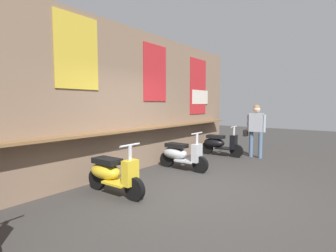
% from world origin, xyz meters
% --- Properties ---
extents(ground_plane, '(28.62, 28.62, 0.00)m').
position_xyz_m(ground_plane, '(0.00, 0.00, 0.00)').
color(ground_plane, '#383533').
extents(market_stall_facade, '(10.22, 0.61, 3.47)m').
position_xyz_m(market_stall_facade, '(-0.00, 2.02, 1.74)').
color(market_stall_facade, '#7F6651').
rests_on(market_stall_facade, ground_plane).
extents(scooter_yellow, '(0.46, 1.40, 0.97)m').
position_xyz_m(scooter_yellow, '(-1.07, 1.08, 0.39)').
color(scooter_yellow, gold).
rests_on(scooter_yellow, ground_plane).
extents(scooter_silver, '(0.46, 1.40, 0.97)m').
position_xyz_m(scooter_silver, '(1.18, 1.08, 0.39)').
color(scooter_silver, '#B2B5BA').
rests_on(scooter_silver, ground_plane).
extents(scooter_black, '(0.47, 1.40, 0.97)m').
position_xyz_m(scooter_black, '(3.40, 1.08, 0.39)').
color(scooter_black, black).
rests_on(scooter_black, ground_plane).
extents(shopper_with_handbag, '(0.29, 0.65, 1.63)m').
position_xyz_m(shopper_with_handbag, '(3.79, 0.05, 0.99)').
color(shopper_with_handbag, slate).
rests_on(shopper_with_handbag, ground_plane).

